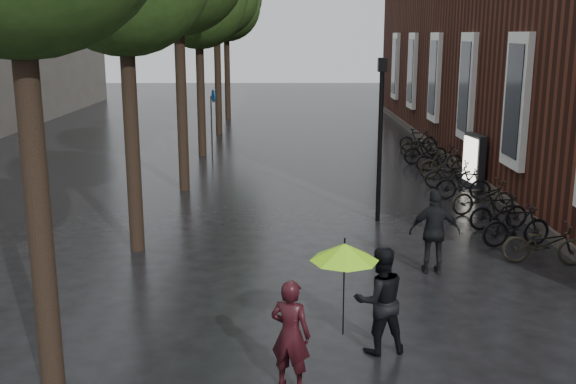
{
  "coord_description": "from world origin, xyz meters",
  "views": [
    {
      "loc": [
        -0.79,
        -7.5,
        4.75
      ],
      "look_at": [
        -0.72,
        5.8,
        1.62
      ],
      "focal_mm": 42.0,
      "sensor_mm": 36.0,
      "label": 1
    }
  ],
  "objects_px": {
    "person_burgundy": "(291,334)",
    "pedestrian_walking": "(435,232)",
    "lamp_post": "(381,124)",
    "person_black": "(380,300)",
    "ad_lightbox": "(474,161)",
    "parked_bicycles": "(457,175)"
  },
  "relations": [
    {
      "from": "parked_bicycles",
      "to": "ad_lightbox",
      "type": "distance_m",
      "value": 0.79
    },
    {
      "from": "parked_bicycles",
      "to": "ad_lightbox",
      "type": "xyz_separation_m",
      "value": [
        0.59,
        0.36,
        0.39
      ]
    },
    {
      "from": "pedestrian_walking",
      "to": "lamp_post",
      "type": "relative_size",
      "value": 0.42
    },
    {
      "from": "person_black",
      "to": "pedestrian_walking",
      "type": "relative_size",
      "value": 0.97
    },
    {
      "from": "ad_lightbox",
      "to": "lamp_post",
      "type": "distance_m",
      "value": 5.48
    },
    {
      "from": "pedestrian_walking",
      "to": "lamp_post",
      "type": "distance_m",
      "value": 4.31
    },
    {
      "from": "person_burgundy",
      "to": "ad_lightbox",
      "type": "distance_m",
      "value": 13.66
    },
    {
      "from": "lamp_post",
      "to": "person_burgundy",
      "type": "bearing_deg",
      "value": -105.5
    },
    {
      "from": "person_black",
      "to": "person_burgundy",
      "type": "bearing_deg",
      "value": 25.69
    },
    {
      "from": "person_burgundy",
      "to": "pedestrian_walking",
      "type": "distance_m",
      "value": 5.42
    },
    {
      "from": "person_black",
      "to": "pedestrian_walking",
      "type": "bearing_deg",
      "value": -127.06
    },
    {
      "from": "person_black",
      "to": "pedestrian_walking",
      "type": "height_order",
      "value": "pedestrian_walking"
    },
    {
      "from": "person_burgundy",
      "to": "pedestrian_walking",
      "type": "bearing_deg",
      "value": -100.87
    },
    {
      "from": "ad_lightbox",
      "to": "lamp_post",
      "type": "bearing_deg",
      "value": -141.77
    },
    {
      "from": "person_black",
      "to": "pedestrian_walking",
      "type": "xyz_separation_m",
      "value": [
        1.59,
        3.48,
        0.03
      ]
    },
    {
      "from": "person_black",
      "to": "lamp_post",
      "type": "distance_m",
      "value": 7.67
    },
    {
      "from": "parked_bicycles",
      "to": "lamp_post",
      "type": "relative_size",
      "value": 3.57
    },
    {
      "from": "person_burgundy",
      "to": "lamp_post",
      "type": "distance_m",
      "value": 8.97
    },
    {
      "from": "parked_bicycles",
      "to": "ad_lightbox",
      "type": "bearing_deg",
      "value": 31.04
    },
    {
      "from": "person_black",
      "to": "ad_lightbox",
      "type": "bearing_deg",
      "value": -124.37
    },
    {
      "from": "person_burgundy",
      "to": "parked_bicycles",
      "type": "relative_size",
      "value": 0.1
    },
    {
      "from": "person_burgundy",
      "to": "lamp_post",
      "type": "xyz_separation_m",
      "value": [
        2.35,
        8.48,
        1.75
      ]
    }
  ]
}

